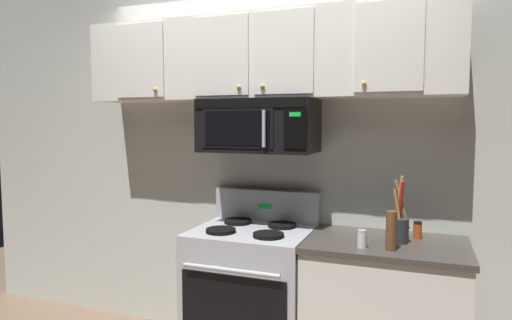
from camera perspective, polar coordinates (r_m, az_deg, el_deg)
back_wall at (r=3.23m, az=1.87°, el=0.42°), size 5.20×0.10×2.70m
stove_range at (r=3.09m, az=-0.45°, el=-16.60°), size 0.76×0.69×1.12m
over_range_microwave at (r=2.99m, az=0.34°, el=4.38°), size 0.76×0.43×0.35m
upper_cabinets at (r=3.05m, az=0.55°, el=12.87°), size 2.50×0.36×0.55m
counter_segment at (r=2.93m, az=15.95°, el=-18.37°), size 0.93×0.65×0.90m
utensil_crock_charcoal at (r=2.76m, az=17.65°, el=-7.88°), size 0.12×0.11×0.39m
salt_shaker at (r=2.61m, az=13.30°, el=-9.71°), size 0.05×0.05×0.10m
pepper_mill at (r=2.58m, az=16.76°, el=-8.59°), size 0.06×0.06×0.22m
spice_jar at (r=2.90m, az=19.80°, el=-8.35°), size 0.05×0.05×0.10m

